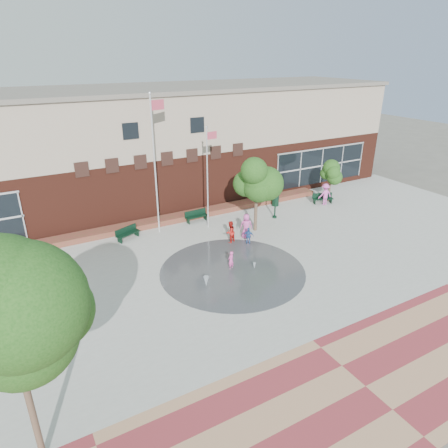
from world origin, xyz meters
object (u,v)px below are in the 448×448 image
tree_big_left (7,316)px  child_splash (231,260)px  flagpole_left (155,159)px  trash_can (275,200)px  flagpole_right (208,173)px  bench_left (128,236)px

tree_big_left → child_splash: size_ratio=6.59×
flagpole_left → tree_big_left: flagpole_left is taller
trash_can → tree_big_left: size_ratio=0.13×
trash_can → tree_big_left: (-19.55, -14.66, 4.83)m
flagpole_right → trash_can: 7.77m
flagpole_left → trash_can: 11.25m
flagpole_right → tree_big_left: tree_big_left is taller
bench_left → child_splash: 8.00m
flagpole_left → bench_left: bearing=168.4°
tree_big_left → flagpole_right: bearing=46.6°
bench_left → child_splash: (4.05, -6.89, 0.29)m
flagpole_left → bench_left: size_ratio=5.32×
tree_big_left → child_splash: bearing=33.7°
flagpole_right → tree_big_left: bearing=-141.6°
bench_left → child_splash: bearing=-81.7°
flagpole_right → child_splash: 7.20m
flagpole_left → tree_big_left: size_ratio=1.27×
flagpole_left → tree_big_left: (-9.36, -14.41, 0.08)m
flagpole_left → flagpole_right: flagpole_left is taller
flagpole_left → tree_big_left: bearing=-138.2°
flagpole_right → tree_big_left: 18.57m
trash_can → child_splash: size_ratio=0.88×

